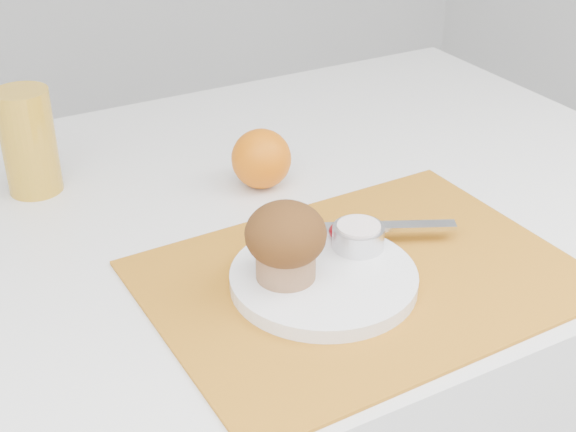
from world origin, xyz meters
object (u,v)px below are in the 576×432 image
plate (324,279)px  orange (261,159)px  table (259,417)px  muffin (286,240)px  juice_glass (29,142)px

plate → orange: (0.05, 0.25, 0.03)m
table → orange: (0.03, 0.04, 0.41)m
plate → muffin: 0.07m
juice_glass → muffin: juice_glass is taller
plate → table: bearing=84.7°
table → orange: bearing=50.4°
table → plate: (-0.02, -0.21, 0.39)m
table → muffin: (-0.06, -0.19, 0.44)m
table → juice_glass: 0.53m
muffin → orange: bearing=68.8°
table → plate: bearing=-95.3°
orange → muffin: 0.25m
plate → orange: bearing=78.4°
plate → juice_glass: 0.44m
table → muffin: bearing=-106.8°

